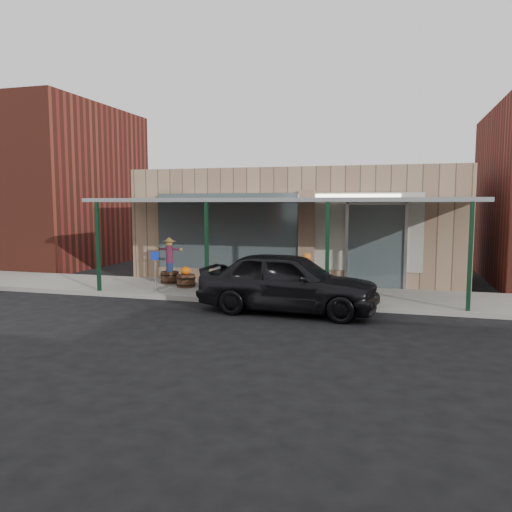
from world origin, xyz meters
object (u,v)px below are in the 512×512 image
(barrel_scarecrow, at_px, (170,268))
(parked_sedan, at_px, (288,282))
(barrel_pumpkin, at_px, (186,279))
(handicap_sign, at_px, (155,266))

(barrel_scarecrow, relative_size, parked_sedan, 0.33)
(barrel_scarecrow, height_order, parked_sedan, barrel_scarecrow)
(barrel_pumpkin, xyz_separation_m, parked_sedan, (3.99, -2.22, 0.42))
(barrel_scarecrow, distance_m, barrel_pumpkin, 1.04)
(barrel_pumpkin, bearing_deg, handicap_sign, -112.77)
(barrel_scarecrow, relative_size, barrel_pumpkin, 2.21)
(handicap_sign, bearing_deg, parked_sedan, -22.00)
(parked_sedan, bearing_deg, barrel_pumpkin, 64.27)
(handicap_sign, xyz_separation_m, parked_sedan, (4.50, -1.00, -0.15))
(handicap_sign, bearing_deg, barrel_pumpkin, 57.79)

